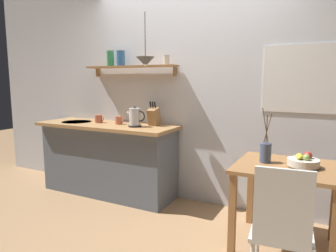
{
  "coord_description": "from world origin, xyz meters",
  "views": [
    {
      "loc": [
        1.47,
        -2.77,
        1.45
      ],
      "look_at": [
        -0.1,
        0.25,
        0.95
      ],
      "focal_mm": 33.37,
      "sensor_mm": 36.0,
      "label": 1
    }
  ],
  "objects_px": {
    "dining_table": "(287,180)",
    "electric_kettle": "(135,118)",
    "coffee_mug_spare": "(119,120)",
    "pendant_lamp": "(145,61)",
    "fruit_bowl": "(303,161)",
    "coffee_mug_by_sink": "(99,119)",
    "dining_chair_near": "(282,227)",
    "twig_vase": "(265,152)",
    "knife_block": "(154,116)"
  },
  "relations": [
    {
      "from": "coffee_mug_by_sink",
      "to": "coffee_mug_spare",
      "type": "xyz_separation_m",
      "value": [
        0.32,
        0.0,
        -0.0
      ]
    },
    {
      "from": "twig_vase",
      "to": "coffee_mug_spare",
      "type": "relative_size",
      "value": 3.88
    },
    {
      "from": "coffee_mug_by_sink",
      "to": "pendant_lamp",
      "type": "height_order",
      "value": "pendant_lamp"
    },
    {
      "from": "dining_chair_near",
      "to": "pendant_lamp",
      "type": "relative_size",
      "value": 1.58
    },
    {
      "from": "dining_chair_near",
      "to": "fruit_bowl",
      "type": "bearing_deg",
      "value": 85.58
    },
    {
      "from": "dining_chair_near",
      "to": "electric_kettle",
      "type": "bearing_deg",
      "value": 150.43
    },
    {
      "from": "coffee_mug_spare",
      "to": "pendant_lamp",
      "type": "bearing_deg",
      "value": -10.31
    },
    {
      "from": "pendant_lamp",
      "to": "knife_block",
      "type": "bearing_deg",
      "value": 90.1
    },
    {
      "from": "dining_table",
      "to": "pendant_lamp",
      "type": "bearing_deg",
      "value": 169.79
    },
    {
      "from": "fruit_bowl",
      "to": "pendant_lamp",
      "type": "distance_m",
      "value": 1.93
    },
    {
      "from": "coffee_mug_by_sink",
      "to": "pendant_lamp",
      "type": "relative_size",
      "value": 0.23
    },
    {
      "from": "coffee_mug_spare",
      "to": "dining_table",
      "type": "bearing_deg",
      "value": -10.23
    },
    {
      "from": "fruit_bowl",
      "to": "knife_block",
      "type": "relative_size",
      "value": 0.88
    },
    {
      "from": "coffee_mug_spare",
      "to": "fruit_bowl",
      "type": "bearing_deg",
      "value": -9.38
    },
    {
      "from": "knife_block",
      "to": "pendant_lamp",
      "type": "relative_size",
      "value": 0.5
    },
    {
      "from": "coffee_mug_spare",
      "to": "pendant_lamp",
      "type": "distance_m",
      "value": 0.83
    },
    {
      "from": "dining_chair_near",
      "to": "fruit_bowl",
      "type": "relative_size",
      "value": 3.65
    },
    {
      "from": "twig_vase",
      "to": "knife_block",
      "type": "bearing_deg",
      "value": 162.03
    },
    {
      "from": "twig_vase",
      "to": "knife_block",
      "type": "relative_size",
      "value": 1.67
    },
    {
      "from": "dining_table",
      "to": "electric_kettle",
      "type": "height_order",
      "value": "electric_kettle"
    },
    {
      "from": "coffee_mug_spare",
      "to": "dining_chair_near",
      "type": "bearing_deg",
      "value": -27.82
    },
    {
      "from": "dining_chair_near",
      "to": "coffee_mug_by_sink",
      "type": "distance_m",
      "value": 2.68
    },
    {
      "from": "electric_kettle",
      "to": "coffee_mug_spare",
      "type": "bearing_deg",
      "value": 163.81
    },
    {
      "from": "pendant_lamp",
      "to": "dining_chair_near",
      "type": "bearing_deg",
      "value": -31.84
    },
    {
      "from": "dining_table",
      "to": "electric_kettle",
      "type": "relative_size",
      "value": 3.52
    },
    {
      "from": "fruit_bowl",
      "to": "coffee_mug_by_sink",
      "type": "distance_m",
      "value": 2.49
    },
    {
      "from": "dining_table",
      "to": "knife_block",
      "type": "height_order",
      "value": "knife_block"
    },
    {
      "from": "dining_chair_near",
      "to": "coffee_mug_spare",
      "type": "bearing_deg",
      "value": 152.18
    },
    {
      "from": "dining_chair_near",
      "to": "dining_table",
      "type": "bearing_deg",
      "value": 94.67
    },
    {
      "from": "electric_kettle",
      "to": "pendant_lamp",
      "type": "relative_size",
      "value": 0.41
    },
    {
      "from": "dining_chair_near",
      "to": "fruit_bowl",
      "type": "height_order",
      "value": "dining_chair_near"
    },
    {
      "from": "fruit_bowl",
      "to": "twig_vase",
      "type": "xyz_separation_m",
      "value": [
        -0.31,
        0.0,
        0.04
      ]
    },
    {
      "from": "electric_kettle",
      "to": "pendant_lamp",
      "type": "bearing_deg",
      "value": 2.47
    },
    {
      "from": "dining_table",
      "to": "electric_kettle",
      "type": "distance_m",
      "value": 1.8
    },
    {
      "from": "electric_kettle",
      "to": "knife_block",
      "type": "xyz_separation_m",
      "value": [
        0.14,
        0.19,
        0.0
      ]
    },
    {
      "from": "pendant_lamp",
      "to": "coffee_mug_by_sink",
      "type": "bearing_deg",
      "value": 174.09
    },
    {
      "from": "fruit_bowl",
      "to": "coffee_mug_by_sink",
      "type": "bearing_deg",
      "value": 171.85
    },
    {
      "from": "fruit_bowl",
      "to": "electric_kettle",
      "type": "distance_m",
      "value": 1.88
    },
    {
      "from": "fruit_bowl",
      "to": "coffee_mug_spare",
      "type": "relative_size",
      "value": 2.04
    },
    {
      "from": "dining_chair_near",
      "to": "coffee_mug_spare",
      "type": "height_order",
      "value": "coffee_mug_spare"
    },
    {
      "from": "coffee_mug_by_sink",
      "to": "coffee_mug_spare",
      "type": "distance_m",
      "value": 0.32
    },
    {
      "from": "electric_kettle",
      "to": "coffee_mug_spare",
      "type": "relative_size",
      "value": 1.93
    },
    {
      "from": "dining_chair_near",
      "to": "twig_vase",
      "type": "relative_size",
      "value": 1.92
    },
    {
      "from": "dining_table",
      "to": "twig_vase",
      "type": "distance_m",
      "value": 0.29
    },
    {
      "from": "dining_table",
      "to": "coffee_mug_spare",
      "type": "distance_m",
      "value": 2.09
    },
    {
      "from": "knife_block",
      "to": "dining_table",
      "type": "bearing_deg",
      "value": -16.44
    },
    {
      "from": "twig_vase",
      "to": "electric_kettle",
      "type": "relative_size",
      "value": 2.01
    },
    {
      "from": "coffee_mug_by_sink",
      "to": "pendant_lamp",
      "type": "bearing_deg",
      "value": -5.91
    },
    {
      "from": "knife_block",
      "to": "coffee_mug_by_sink",
      "type": "height_order",
      "value": "knife_block"
    },
    {
      "from": "twig_vase",
      "to": "coffee_mug_by_sink",
      "type": "distance_m",
      "value": 2.18
    }
  ]
}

